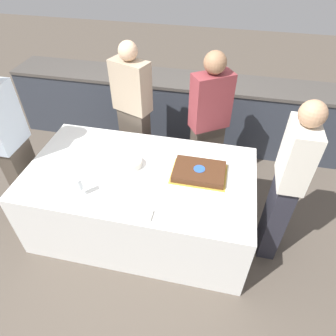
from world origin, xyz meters
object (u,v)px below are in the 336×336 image
at_px(person_cutting_cake, 209,124).
at_px(person_seated_left, 11,144).
at_px(person_seated_right, 286,186).
at_px(person_standing_back, 133,114).
at_px(wine_glass, 79,185).
at_px(cake, 199,172).
at_px(plate_stack, 130,163).

bearing_deg(person_cutting_cake, person_seated_left, -9.43).
xyz_separation_m(person_seated_right, person_standing_back, (-1.57, 0.81, -0.00)).
xyz_separation_m(person_cutting_cake, person_standing_back, (-0.84, 0.00, 0.01)).
bearing_deg(person_seated_right, wine_glass, -77.38).
distance_m(cake, person_cutting_cake, 0.72).
height_order(cake, person_seated_right, person_seated_right).
distance_m(person_seated_left, person_seated_right, 2.54).
distance_m(plate_stack, person_seated_right, 1.38).
distance_m(cake, plate_stack, 0.64).
bearing_deg(person_seated_left, wine_glass, -113.06).
distance_m(wine_glass, person_seated_right, 1.70).
height_order(cake, person_seated_left, person_seated_left).
bearing_deg(person_seated_right, person_seated_left, -90.00).
bearing_deg(wine_glass, person_seated_right, 12.62).
xyz_separation_m(wine_glass, person_cutting_cake, (0.93, 1.18, -0.04)).
relative_size(cake, person_cutting_cake, 0.31).
height_order(person_cutting_cake, person_seated_left, person_seated_left).
height_order(cake, wine_glass, wine_glass).
relative_size(plate_stack, person_seated_right, 0.13).
height_order(wine_glass, person_seated_right, person_seated_right).
relative_size(plate_stack, person_standing_back, 0.13).
bearing_deg(plate_stack, person_standing_back, 104.80).
bearing_deg(plate_stack, person_seated_right, -2.90).
xyz_separation_m(cake, person_standing_back, (-0.84, 0.72, 0.05)).
xyz_separation_m(plate_stack, person_standing_back, (-0.20, 0.74, 0.05)).
bearing_deg(person_cutting_cake, person_standing_back, -33.55).
xyz_separation_m(cake, wine_glass, (-0.93, -0.46, 0.08)).
bearing_deg(cake, wine_glass, -153.74).
bearing_deg(person_standing_back, person_cutting_cake, -159.62).
bearing_deg(plate_stack, person_cutting_cake, 49.05).
bearing_deg(person_standing_back, plate_stack, 125.18).
distance_m(plate_stack, person_cutting_cake, 0.98).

